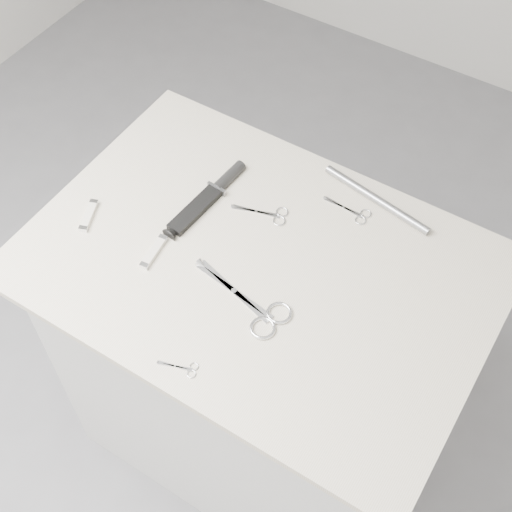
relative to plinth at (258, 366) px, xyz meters
The scene contains 11 objects.
ground 0.46m from the plinth, ahead, with size 4.00×4.00×0.01m, color gray.
plinth is the anchor object (origin of this frame).
display_board 0.46m from the plinth, ahead, with size 1.00×0.70×0.02m, color beige.
large_shears 0.49m from the plinth, 59.23° to the right, with size 0.24×0.11×0.01m.
embroidery_scissors_a 0.49m from the plinth, 111.08° to the left, with size 0.13×0.07×0.00m.
embroidery_scissors_b 0.54m from the plinth, 65.11° to the left, with size 0.12×0.05×0.00m.
tiny_scissors 0.55m from the plinth, 88.10° to the right, with size 0.08×0.04×0.00m.
sheathed_knife 0.53m from the plinth, 152.29° to the left, with size 0.06×0.25×0.03m.
pocket_knife_a 0.62m from the plinth, 166.48° to the right, with size 0.05×0.09×0.01m.
pocket_knife_b 0.53m from the plinth, 154.56° to the right, with size 0.03×0.10×0.01m.
metal_rail 0.58m from the plinth, 65.00° to the left, with size 0.02×0.02×0.28m, color gray.
Camera 1 is at (0.47, -0.76, 2.16)m, focal length 50.00 mm.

